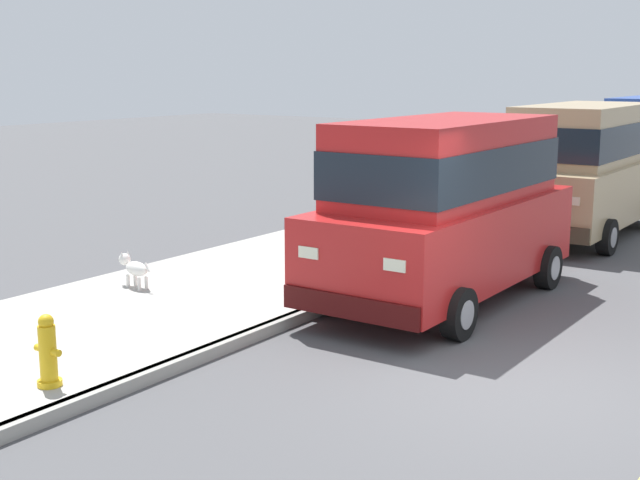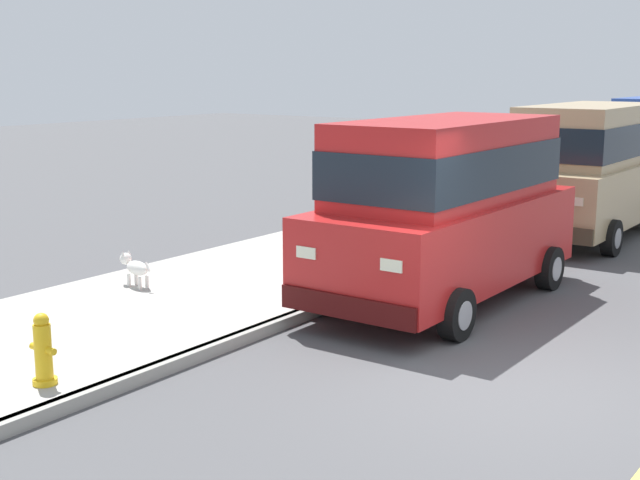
% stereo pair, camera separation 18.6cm
% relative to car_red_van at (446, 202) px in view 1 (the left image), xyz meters
% --- Properties ---
extents(ground_plane, '(80.00, 80.00, 0.00)m').
position_rel_car_red_van_xyz_m(ground_plane, '(2.17, -2.52, -1.39)').
color(ground_plane, '#4C4C4F').
extents(curb, '(0.16, 64.00, 0.14)m').
position_rel_car_red_van_xyz_m(curb, '(-1.03, -2.52, -1.32)').
color(curb, gray).
rests_on(curb, ground).
extents(sidewalk, '(3.60, 64.00, 0.14)m').
position_rel_car_red_van_xyz_m(sidewalk, '(-2.83, -2.52, -1.32)').
color(sidewalk, '#A8A59E').
rests_on(sidewalk, ground).
extents(car_red_van, '(2.14, 4.90, 2.52)m').
position_rel_car_red_van_xyz_m(car_red_van, '(0.00, 0.00, 0.00)').
color(car_red_van, red).
rests_on(car_red_van, ground).
extents(car_tan_van, '(2.16, 4.91, 2.52)m').
position_rel_car_red_van_xyz_m(car_tan_van, '(0.01, 5.81, 0.00)').
color(car_tan_van, tan).
rests_on(car_tan_van, ground).
extents(dog_white, '(0.75, 0.27, 0.49)m').
position_rel_car_red_van_xyz_m(dog_white, '(-3.68, -2.32, -0.97)').
color(dog_white, white).
rests_on(dog_white, sidewalk).
extents(fire_hydrant, '(0.34, 0.24, 0.72)m').
position_rel_car_red_van_xyz_m(fire_hydrant, '(-1.48, -5.50, -0.92)').
color(fire_hydrant, gold).
rests_on(fire_hydrant, sidewalk).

